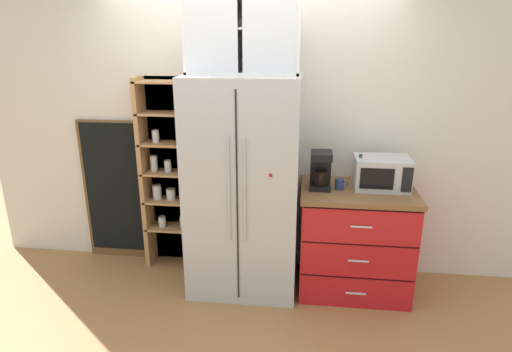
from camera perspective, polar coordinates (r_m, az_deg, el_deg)
ground_plane at (r=3.98m, az=-1.46°, el=-13.83°), size 10.75×10.75×0.00m
wall_back_cream at (r=3.87m, az=-0.74°, el=5.69°), size 5.04×0.10×2.55m
refrigerator at (r=3.58m, az=-1.59°, el=-1.34°), size 0.90×0.74×1.83m
pantry_shelf_column at (r=4.02m, az=-11.40°, el=0.39°), size 0.53×0.27×1.78m
counter_cabinet at (r=3.77m, az=13.04°, el=-8.25°), size 0.93×0.68×0.92m
microwave at (r=3.63m, az=16.45°, el=0.40°), size 0.44×0.33×0.26m
coffee_maker at (r=3.53m, az=8.66°, el=0.90°), size 0.17×0.20×0.31m
mug_navy at (r=3.55m, az=11.12°, el=-1.05°), size 0.11×0.07×0.09m
bottle_green at (r=3.58m, az=13.66°, el=0.35°), size 0.06×0.06×0.29m
upper_cabinet at (r=3.42m, az=-1.66°, el=19.06°), size 0.87×0.32×0.67m
chalkboard_menu at (r=4.34m, az=-18.45°, el=-1.86°), size 0.60×0.04×1.38m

